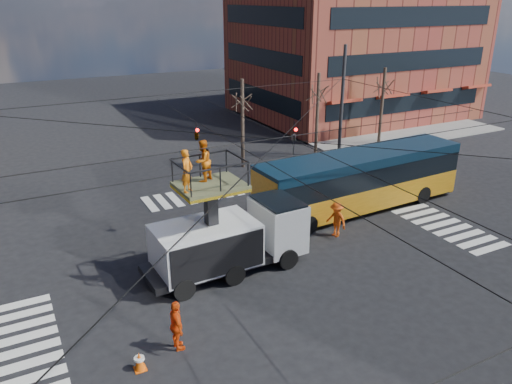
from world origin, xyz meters
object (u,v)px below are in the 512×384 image
object	(u,v)px
city_bus	(360,179)
worker_ground	(177,326)
traffic_cone	(139,361)
flagger	(336,220)
utility_truck	(229,228)

from	to	relation	value
city_bus	worker_ground	distance (m)	14.45
traffic_cone	flagger	world-z (taller)	flagger
traffic_cone	flagger	distance (m)	12.10
utility_truck	flagger	size ratio (longest dim) A/B	4.01
utility_truck	traffic_cone	bearing A→B (deg)	-141.82
traffic_cone	flagger	size ratio (longest dim) A/B	0.37
traffic_cone	flagger	xyz separation A→B (m)	(11.07, 4.84, 0.56)
city_bus	traffic_cone	xyz separation A→B (m)	(-14.22, -7.04, -1.40)
city_bus	flagger	xyz separation A→B (m)	(-3.14, -2.19, -0.84)
city_bus	flagger	bearing A→B (deg)	-147.55
flagger	city_bus	bearing A→B (deg)	111.04
utility_truck	city_bus	distance (m)	9.46
utility_truck	worker_ground	bearing A→B (deg)	-135.55
utility_truck	flagger	xyz separation A→B (m)	(5.92, 0.48, -1.08)
utility_truck	traffic_cone	distance (m)	6.95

